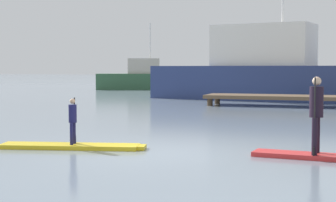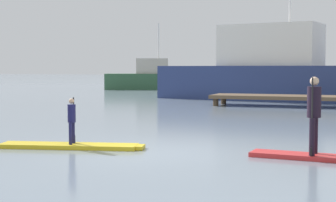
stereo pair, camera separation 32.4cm
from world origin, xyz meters
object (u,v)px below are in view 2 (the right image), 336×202
fishing_boat_white_large (283,73)px  fishing_boat_green_midground (151,78)px  paddler_child_solo (72,118)px  paddleboard_far (328,158)px  paddler_adult (314,110)px  paddleboard_near (72,146)px

fishing_boat_white_large → fishing_boat_green_midground: (-13.12, 11.88, -0.63)m
paddler_child_solo → fishing_boat_white_large: fishing_boat_white_large is taller
paddleboard_far → fishing_boat_green_midground: size_ratio=0.41×
paddler_child_solo → paddleboard_far: bearing=2.9°
paddler_adult → fishing_boat_green_midground: bearing=117.1°
paddleboard_near → paddler_adult: 5.74m
fishing_boat_white_large → paddler_child_solo: bearing=-95.9°
paddleboard_near → paddler_child_solo: paddler_child_solo is taller
paddler_child_solo → fishing_boat_green_midground: size_ratio=0.14×
paddleboard_far → paddler_child_solo: bearing=-177.1°
paddleboard_near → paddleboard_far: (5.95, 0.31, -0.00)m
paddleboard_near → fishing_boat_green_midground: fishing_boat_green_midground is taller
paddleboard_near → paddler_adult: bearing=3.4°
paddleboard_far → fishing_boat_green_midground: fishing_boat_green_midground is taller
paddleboard_far → fishing_boat_white_large: (-3.77, 20.55, 1.57)m
paddler_adult → fishing_boat_green_midground: size_ratio=0.20×
paddler_child_solo → fishing_boat_white_large: bearing=84.1°
paddler_adult → fishing_boat_green_midground: fishing_boat_green_midground is taller
fishing_boat_green_midground → paddleboard_far: bearing=-62.5°
paddler_child_solo → paddler_adult: (5.63, 0.32, 0.33)m
paddleboard_far → fishing_boat_green_midground: bearing=117.5°
paddleboard_near → paddler_child_solo: (0.01, 0.01, 0.67)m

